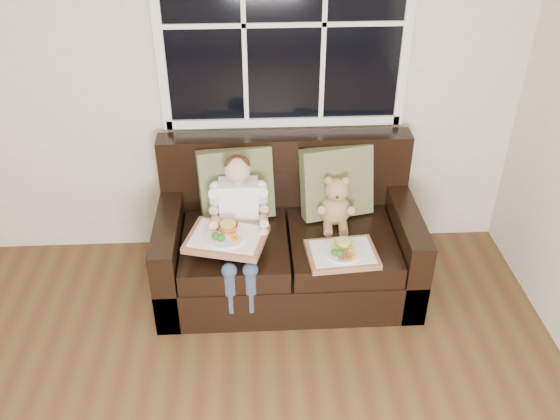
{
  "coord_description": "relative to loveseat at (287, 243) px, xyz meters",
  "views": [
    {
      "loc": [
        0.41,
        -1.22,
        2.7
      ],
      "look_at": [
        0.57,
        1.85,
        0.69
      ],
      "focal_mm": 38.0,
      "sensor_mm": 36.0,
      "label": 1
    }
  ],
  "objects": [
    {
      "name": "pillow_right",
      "position": [
        0.34,
        0.15,
        0.38
      ],
      "size": [
        0.51,
        0.32,
        0.49
      ],
      "rotation": [
        -0.21,
        0.0,
        0.22
      ],
      "color": "#656941",
      "rests_on": "loveseat"
    },
    {
      "name": "loveseat",
      "position": [
        0.0,
        0.0,
        0.0
      ],
      "size": [
        1.7,
        0.92,
        0.96
      ],
      "color": "black",
      "rests_on": "ground"
    },
    {
      "name": "room_walls",
      "position": [
        -0.63,
        -2.02,
        1.28
      ],
      "size": [
        4.52,
        5.02,
        2.71
      ],
      "color": "beige",
      "rests_on": "ground"
    },
    {
      "name": "tray_left",
      "position": [
        -0.39,
        -0.29,
        0.27
      ],
      "size": [
        0.54,
        0.47,
        0.11
      ],
      "rotation": [
        0.0,
        0.0,
        -0.26
      ],
      "color": "#956243",
      "rests_on": "child"
    },
    {
      "name": "tray_right",
      "position": [
        0.31,
        -0.35,
        0.17
      ],
      "size": [
        0.45,
        0.36,
        0.1
      ],
      "rotation": [
        0.0,
        0.0,
        0.08
      ],
      "color": "#956243",
      "rests_on": "loveseat"
    },
    {
      "name": "teddy_bear",
      "position": [
        0.32,
        0.02,
        0.29
      ],
      "size": [
        0.22,
        0.28,
        0.37
      ],
      "rotation": [
        0.0,
        0.0,
        -0.08
      ],
      "color": "#A18555",
      "rests_on": "loveseat"
    },
    {
      "name": "window_back",
      "position": [
        0.0,
        0.46,
        1.34
      ],
      "size": [
        1.62,
        0.04,
        1.37
      ],
      "color": "black",
      "rests_on": "room_walls"
    },
    {
      "name": "child",
      "position": [
        -0.31,
        -0.12,
        0.33
      ],
      "size": [
        0.36,
        0.59,
        0.83
      ],
      "color": "white",
      "rests_on": "loveseat"
    },
    {
      "name": "pillow_left",
      "position": [
        -0.33,
        0.15,
        0.38
      ],
      "size": [
        0.52,
        0.31,
        0.5
      ],
      "rotation": [
        -0.21,
        0.0,
        0.2
      ],
      "color": "#656941",
      "rests_on": "loveseat"
    }
  ]
}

